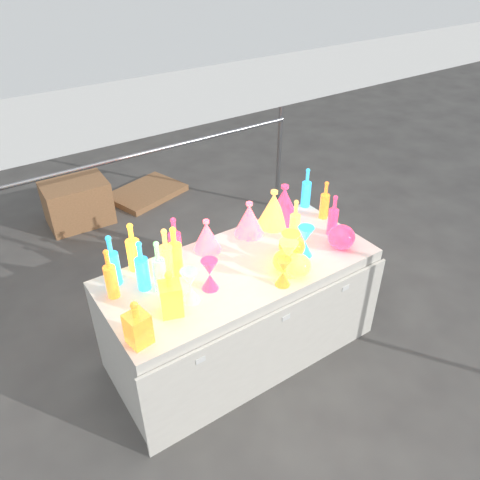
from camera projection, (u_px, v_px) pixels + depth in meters
ground at (240, 347)px, 3.45m from camera, size 80.00×80.00×0.00m
display_table at (241, 310)px, 3.23m from camera, size 1.84×0.83×0.75m
cardboard_box_closed at (77, 203)px, 4.77m from camera, size 0.64×0.48×0.45m
cardboard_box_flat at (146, 193)px, 5.36m from camera, size 0.93×0.78×0.07m
bottle_0 at (133, 247)px, 2.91m from camera, size 0.09×0.09×0.34m
bottle_1 at (112, 260)px, 2.79m from camera, size 0.10×0.10×0.35m
bottle_2 at (110, 274)px, 2.69m from camera, size 0.08×0.08×0.33m
bottle_3 at (175, 239)px, 2.99m from camera, size 0.09×0.09×0.32m
bottle_4 at (166, 253)px, 2.84m from camera, size 0.11×0.11×0.35m
bottle_5 at (159, 267)px, 2.73m from camera, size 0.09×0.09×0.35m
bottle_6 at (175, 251)px, 2.86m from camera, size 0.10×0.10×0.35m
bottle_7 at (142, 265)px, 2.75m from camera, size 0.10×0.10×0.34m
decanter_0 at (170, 293)px, 2.58m from camera, size 0.15×0.15×0.29m
decanter_1 at (137, 323)px, 2.40m from camera, size 0.13×0.13×0.28m
hourglass_0 at (283, 272)px, 2.82m from camera, size 0.11×0.11×0.19m
hourglass_1 at (210, 275)px, 2.78m from camera, size 0.12×0.12×0.21m
hourglass_2 at (288, 258)px, 2.89m from camera, size 0.15×0.15×0.24m
hourglass_3 at (190, 286)px, 2.68m from camera, size 0.14×0.14×0.22m
hourglass_4 at (290, 249)px, 2.97m from camera, size 0.15×0.15×0.24m
hourglass_5 at (305, 241)px, 3.07m from camera, size 0.12×0.12×0.22m
globe_0 at (285, 262)px, 2.95m from camera, size 0.19×0.19×0.13m
globe_1 at (298, 267)px, 2.91m from camera, size 0.17×0.17×0.13m
globe_2 at (292, 248)px, 3.07m from camera, size 0.22×0.22×0.14m
globe_3 at (341, 238)px, 3.16m from camera, size 0.23×0.23×0.15m
lampshade_0 at (207, 235)px, 3.12m from camera, size 0.24×0.24×0.23m
lampshade_1 at (249, 218)px, 3.27m from camera, size 0.25×0.25×0.25m
lampshade_2 at (284, 204)px, 3.41m from camera, size 0.30×0.30×0.29m
lampshade_3 at (274, 208)px, 3.37m from camera, size 0.27×0.27×0.28m
bottle_8 at (307, 188)px, 3.58m from camera, size 0.08×0.08×0.32m
bottle_9 at (325, 200)px, 3.44m from camera, size 0.09×0.09×0.30m
bottle_10 at (333, 215)px, 3.25m from camera, size 0.09×0.09×0.31m
bottle_11 at (295, 221)px, 3.18m from camera, size 0.09×0.09×0.32m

